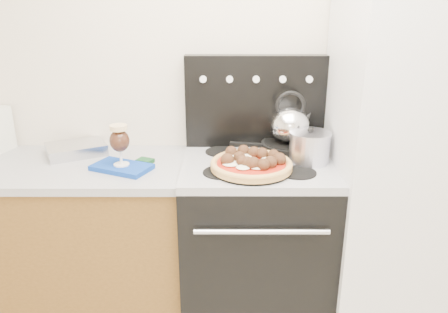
{
  "coord_description": "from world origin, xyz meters",
  "views": [
    {
      "loc": [
        -0.08,
        -0.9,
        1.69
      ],
      "look_at": [
        -0.09,
        1.05,
        0.99
      ],
      "focal_mm": 35.0,
      "sensor_mm": 36.0,
      "label": 1
    }
  ],
  "objects_px": {
    "oven_mitt": "(122,167)",
    "pizza": "(251,163)",
    "base_cabinet": "(54,243)",
    "pizza_pan": "(251,169)",
    "beer_glass": "(120,145)",
    "fridge": "(398,158)",
    "stock_pot": "(309,148)",
    "tea_kettle": "(290,122)",
    "skillet": "(288,147)",
    "stove_body": "(255,244)"
  },
  "relations": [
    {
      "from": "stock_pot",
      "to": "skillet",
      "type": "bearing_deg",
      "value": 118.8
    },
    {
      "from": "base_cabinet",
      "to": "stove_body",
      "type": "distance_m",
      "value": 1.11
    },
    {
      "from": "base_cabinet",
      "to": "pizza",
      "type": "distance_m",
      "value": 1.2
    },
    {
      "from": "skillet",
      "to": "stock_pot",
      "type": "distance_m",
      "value": 0.18
    },
    {
      "from": "pizza",
      "to": "skillet",
      "type": "distance_m",
      "value": 0.35
    },
    {
      "from": "base_cabinet",
      "to": "pizza_pan",
      "type": "height_order",
      "value": "pizza_pan"
    },
    {
      "from": "beer_glass",
      "to": "skillet",
      "type": "bearing_deg",
      "value": 14.12
    },
    {
      "from": "skillet",
      "to": "oven_mitt",
      "type": "bearing_deg",
      "value": -165.88
    },
    {
      "from": "oven_mitt",
      "to": "tea_kettle",
      "type": "height_order",
      "value": "tea_kettle"
    },
    {
      "from": "fridge",
      "to": "pizza",
      "type": "height_order",
      "value": "fridge"
    },
    {
      "from": "stove_body",
      "to": "beer_glass",
      "type": "bearing_deg",
      "value": -175.17
    },
    {
      "from": "oven_mitt",
      "to": "stock_pot",
      "type": "bearing_deg",
      "value": 3.79
    },
    {
      "from": "pizza",
      "to": "stock_pot",
      "type": "height_order",
      "value": "stock_pot"
    },
    {
      "from": "oven_mitt",
      "to": "beer_glass",
      "type": "xyz_separation_m",
      "value": [
        0.0,
        0.0,
        0.12
      ]
    },
    {
      "from": "base_cabinet",
      "to": "stock_pot",
      "type": "distance_m",
      "value": 1.48
    },
    {
      "from": "base_cabinet",
      "to": "oven_mitt",
      "type": "height_order",
      "value": "oven_mitt"
    },
    {
      "from": "tea_kettle",
      "to": "pizza",
      "type": "bearing_deg",
      "value": -112.1
    },
    {
      "from": "oven_mitt",
      "to": "pizza",
      "type": "distance_m",
      "value": 0.64
    },
    {
      "from": "base_cabinet",
      "to": "stock_pot",
      "type": "bearing_deg",
      "value": -0.84
    },
    {
      "from": "base_cabinet",
      "to": "tea_kettle",
      "type": "bearing_deg",
      "value": 5.9
    },
    {
      "from": "stove_body",
      "to": "base_cabinet",
      "type": "bearing_deg",
      "value": 178.7
    },
    {
      "from": "pizza_pan",
      "to": "beer_glass",
      "type": "bearing_deg",
      "value": 174.43
    },
    {
      "from": "stove_body",
      "to": "oven_mitt",
      "type": "bearing_deg",
      "value": -175.17
    },
    {
      "from": "oven_mitt",
      "to": "beer_glass",
      "type": "relative_size",
      "value": 1.36
    },
    {
      "from": "oven_mitt",
      "to": "pizza_pan",
      "type": "relative_size",
      "value": 0.75
    },
    {
      "from": "pizza",
      "to": "stock_pot",
      "type": "bearing_deg",
      "value": 22.62
    },
    {
      "from": "oven_mitt",
      "to": "tea_kettle",
      "type": "xyz_separation_m",
      "value": [
        0.85,
        0.21,
        0.18
      ]
    },
    {
      "from": "beer_glass",
      "to": "stock_pot",
      "type": "bearing_deg",
      "value": 3.79
    },
    {
      "from": "base_cabinet",
      "to": "skillet",
      "type": "xyz_separation_m",
      "value": [
        1.28,
        0.13,
        0.52
      ]
    },
    {
      "from": "stock_pot",
      "to": "oven_mitt",
      "type": "bearing_deg",
      "value": -176.21
    },
    {
      "from": "fridge",
      "to": "beer_glass",
      "type": "bearing_deg",
      "value": -178.66
    },
    {
      "from": "stove_body",
      "to": "beer_glass",
      "type": "xyz_separation_m",
      "value": [
        -0.68,
        -0.06,
        0.59
      ]
    },
    {
      "from": "oven_mitt",
      "to": "base_cabinet",
      "type": "bearing_deg",
      "value": 169.16
    },
    {
      "from": "base_cabinet",
      "to": "fridge",
      "type": "distance_m",
      "value": 1.88
    },
    {
      "from": "beer_glass",
      "to": "pizza",
      "type": "height_order",
      "value": "beer_glass"
    },
    {
      "from": "beer_glass",
      "to": "fridge",
      "type": "bearing_deg",
      "value": 1.34
    },
    {
      "from": "fridge",
      "to": "stock_pot",
      "type": "bearing_deg",
      "value": 176.1
    },
    {
      "from": "pizza",
      "to": "tea_kettle",
      "type": "distance_m",
      "value": 0.37
    },
    {
      "from": "base_cabinet",
      "to": "oven_mitt",
      "type": "relative_size",
      "value": 5.09
    },
    {
      "from": "pizza_pan",
      "to": "stock_pot",
      "type": "height_order",
      "value": "stock_pot"
    },
    {
      "from": "stove_body",
      "to": "oven_mitt",
      "type": "xyz_separation_m",
      "value": [
        -0.68,
        -0.06,
        0.47
      ]
    },
    {
      "from": "base_cabinet",
      "to": "stock_pot",
      "type": "relative_size",
      "value": 7.22
    },
    {
      "from": "pizza",
      "to": "stock_pot",
      "type": "xyz_separation_m",
      "value": [
        0.3,
        0.12,
        0.03
      ]
    },
    {
      "from": "base_cabinet",
      "to": "beer_glass",
      "type": "distance_m",
      "value": 0.74
    },
    {
      "from": "pizza_pan",
      "to": "pizza",
      "type": "bearing_deg",
      "value": 0.0
    },
    {
      "from": "fridge",
      "to": "stock_pot",
      "type": "relative_size",
      "value": 9.47
    },
    {
      "from": "pizza_pan",
      "to": "pizza",
      "type": "relative_size",
      "value": 0.97
    },
    {
      "from": "base_cabinet",
      "to": "tea_kettle",
      "type": "xyz_separation_m",
      "value": [
        1.28,
        0.13,
        0.66
      ]
    },
    {
      "from": "tea_kettle",
      "to": "base_cabinet",
      "type": "bearing_deg",
      "value": -158.42
    },
    {
      "from": "fridge",
      "to": "pizza_pan",
      "type": "bearing_deg",
      "value": -172.71
    }
  ]
}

